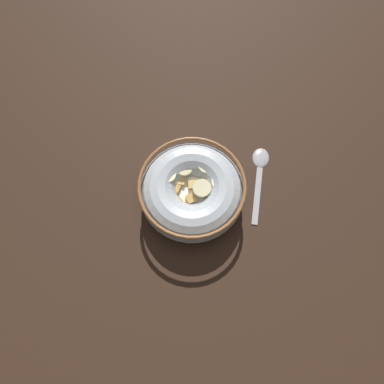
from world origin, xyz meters
TOP-DOWN VIEW (x-y plane):
  - ground_plane at (0.00, 0.00)cm, footprint 118.94×118.94cm
  - cereal_bowl at (0.01, 0.00)cm, footprint 17.18×17.18cm
  - spoon at (6.51, -11.53)cm, footprint 14.56×3.26cm

SIDE VIEW (x-z plane):
  - ground_plane at x=0.00cm, z-range -2.00..0.00cm
  - spoon at x=6.51cm, z-range -0.06..0.74cm
  - cereal_bowl at x=0.01cm, z-range 0.21..6.43cm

